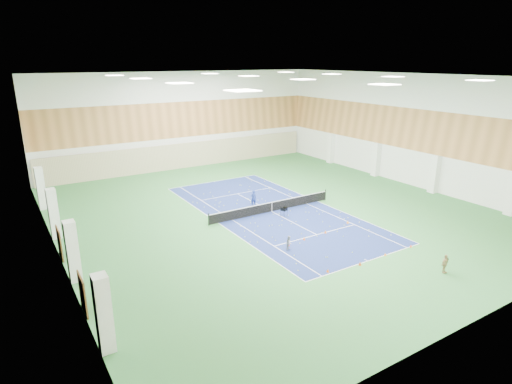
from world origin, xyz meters
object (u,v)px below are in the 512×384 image
tennis_net (272,206)px  ball_cart (284,212)px  coach (253,198)px  child_court (289,243)px  child_apron (445,264)px

tennis_net → ball_cart: bearing=-82.7°
coach → child_court: size_ratio=1.48×
coach → child_court: coach is taller
tennis_net → child_apron: (2.98, -15.73, 0.10)m
child_court → ball_cart: child_court is taller
coach → child_court: bearing=83.4°
tennis_net → child_court: bearing=-115.2°
child_apron → ball_cart: size_ratio=1.54×
child_apron → ball_cart: 14.38m
tennis_net → child_court: 8.19m
child_apron → child_court: bearing=121.2°
tennis_net → child_apron: size_ratio=9.88×
child_apron → coach: bearing=94.5°
child_court → ball_cart: (3.69, 5.79, -0.11)m
tennis_net → ball_cart: size_ratio=15.21×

